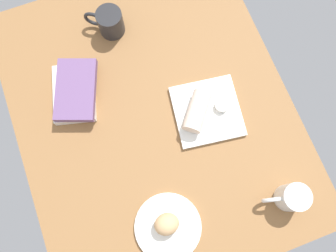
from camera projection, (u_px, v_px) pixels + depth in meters
The scene contains 9 objects.
dining_table at pixel (154, 115), 114.32cm from camera, with size 110.00×90.00×4.00cm, color olive.
round_plate at pixel (168, 227), 102.95cm from camera, with size 20.42×20.42×1.40cm, color white.
scone_pastry at pixel (167, 224), 99.41cm from camera, with size 7.48×6.46×6.33cm, color tan.
square_plate at pixel (207, 111), 111.69cm from camera, with size 21.36×21.36×1.60cm, color white.
sauce_cup at pixel (222, 106), 110.14cm from camera, with size 4.49×4.49×2.11cm.
breakfast_wrap at pixel (197, 111), 107.69cm from camera, with size 6.08×6.08×13.18cm, color beige.
book_stack at pixel (75, 92), 111.17cm from camera, with size 24.08×19.83×5.72cm.
coffee_mug at pixel (291, 198), 100.80cm from camera, with size 8.31×13.35×9.86cm.
second_mug at pixel (109, 22), 115.12cm from camera, with size 10.07×12.65×9.51cm.
Camera 1 is at (30.97, -6.51, 112.02)cm, focal length 36.15 mm.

